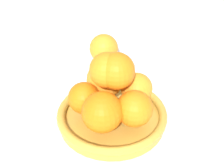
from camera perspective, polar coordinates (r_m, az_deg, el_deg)
ground_plane at (r=0.67m, az=0.00°, el=-6.81°), size 4.00×4.00×0.00m
fruit_bowl at (r=0.66m, az=0.00°, el=-5.79°), size 0.23×0.23×0.03m
orange_pile at (r=0.62m, az=-0.05°, el=-1.04°), size 0.19×0.18×0.13m
stray_orange at (r=0.85m, az=-1.50°, el=6.53°), size 0.08×0.08×0.08m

